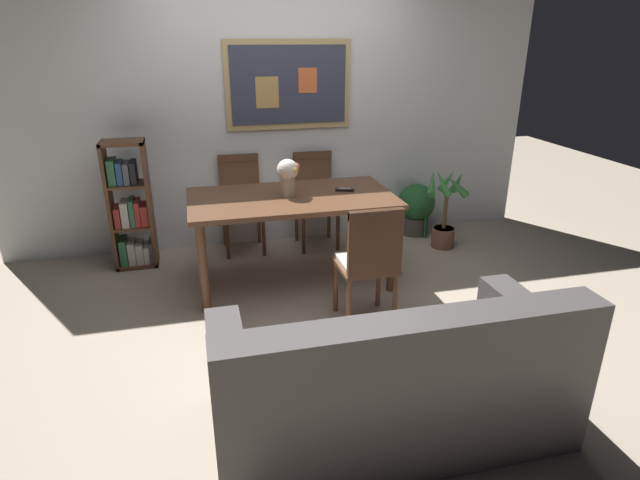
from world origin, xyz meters
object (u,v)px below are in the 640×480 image
(dining_table, at_px, (292,207))
(tv_remote, at_px, (345,190))
(potted_palm, at_px, (445,213))
(flower_vase, at_px, (288,174))
(dining_chair_near_right, at_px, (370,257))
(dining_chair_far_right, at_px, (315,192))
(dining_chair_far_left, at_px, (241,195))
(potted_ivy, at_px, (416,207))
(leather_couch, at_px, (391,385))
(bookshelf, at_px, (131,211))

(dining_table, bearing_deg, tv_remote, 4.04)
(potted_palm, distance_m, flower_vase, 1.75)
(dining_chair_near_right, bearing_deg, dining_chair_far_right, 89.98)
(dining_table, relative_size, flower_vase, 5.47)
(dining_chair_far_right, bearing_deg, dining_table, -115.48)
(dining_chair_far_left, relative_size, tv_remote, 5.62)
(flower_vase, bearing_deg, potted_ivy, 27.93)
(leather_couch, bearing_deg, bookshelf, 119.23)
(flower_vase, bearing_deg, bookshelf, 152.90)
(dining_chair_far_right, xyz_separation_m, flower_vase, (-0.41, -0.80, 0.40))
(dining_table, bearing_deg, dining_chair_near_right, -65.79)
(dining_table, xyz_separation_m, flower_vase, (-0.02, 0.01, 0.27))
(leather_couch, bearing_deg, potted_palm, 58.02)
(dining_table, xyz_separation_m, bookshelf, (-1.32, 0.67, -0.15))
(potted_ivy, xyz_separation_m, flower_vase, (-1.49, -0.79, 0.64))
(leather_couch, bearing_deg, flower_vase, 94.65)
(dining_table, distance_m, dining_chair_far_left, 0.92)
(dining_chair_near_right, xyz_separation_m, bookshelf, (-1.71, 1.52, -0.02))
(dining_chair_far_right, bearing_deg, bookshelf, -175.59)
(dining_chair_far_left, bearing_deg, potted_palm, -13.51)
(dining_chair_far_right, height_order, potted_ivy, dining_chair_far_right)
(dining_chair_near_right, distance_m, leather_couch, 1.14)
(potted_ivy, bearing_deg, leather_couch, -116.02)
(dining_chair_far_right, height_order, leather_couch, dining_chair_far_right)
(dining_chair_far_left, height_order, tv_remote, dining_chair_far_left)
(dining_chair_far_left, distance_m, tv_remote, 1.16)
(dining_chair_far_right, relative_size, tv_remote, 5.62)
(dining_table, height_order, dining_chair_far_right, dining_chair_far_right)
(bookshelf, bearing_deg, leather_couch, -60.77)
(bookshelf, relative_size, potted_palm, 1.42)
(dining_chair_near_right, xyz_separation_m, potted_ivy, (1.09, 1.65, -0.24))
(tv_remote, bearing_deg, potted_ivy, 37.11)
(flower_vase, bearing_deg, potted_palm, 13.29)
(dining_table, bearing_deg, potted_ivy, 28.49)
(dining_chair_near_right, height_order, bookshelf, bookshelf)
(dining_chair_near_right, bearing_deg, flower_vase, 115.33)
(leather_couch, bearing_deg, dining_chair_far_left, 99.56)
(dining_chair_far_left, relative_size, leather_couch, 0.51)
(bookshelf, relative_size, flower_vase, 3.78)
(dining_chair_far_left, bearing_deg, dining_chair_far_right, -3.45)
(flower_vase, xyz_separation_m, tv_remote, (0.48, 0.03, -0.17))
(dining_table, relative_size, bookshelf, 1.45)
(dining_chair_near_right, xyz_separation_m, flower_vase, (-0.41, 0.86, 0.40))
(dining_table, distance_m, bookshelf, 1.49)
(dining_chair_near_right, xyz_separation_m, dining_chair_far_right, (0.00, 1.65, 0.00))
(potted_ivy, distance_m, tv_remote, 1.35)
(dining_chair_far_left, relative_size, flower_vase, 3.02)
(dining_chair_far_left, distance_m, bookshelf, 1.01)
(bookshelf, xyz_separation_m, tv_remote, (1.78, -0.64, 0.25))
(dining_chair_far_left, height_order, flower_vase, flower_vase)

